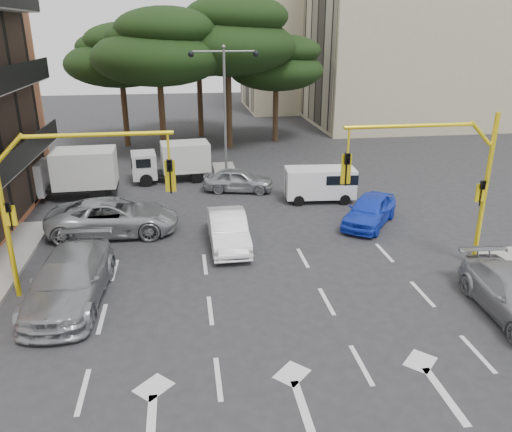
{
  "coord_description": "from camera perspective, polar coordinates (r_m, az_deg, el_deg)",
  "views": [
    {
      "loc": [
        -2.6,
        -14.5,
        8.81
      ],
      "look_at": [
        0.19,
        4.4,
        1.6
      ],
      "focal_mm": 35.0,
      "sensor_mm": 36.0,
      "label": 1
    }
  ],
  "objects": [
    {
      "name": "pine_center",
      "position": [
        38.63,
        -3.16,
        19.88
      ],
      "size": [
        9.98,
        9.98,
        11.16
      ],
      "color": "#382616",
      "rests_on": "ground"
    },
    {
      "name": "box_truck_a",
      "position": [
        29.1,
        -20.79,
        4.44
      ],
      "size": [
        5.52,
        2.46,
        2.68
      ],
      "primitive_type": null,
      "rotation": [
        0.0,
        0.0,
        1.6
      ],
      "color": "silver",
      "rests_on": "ground"
    },
    {
      "name": "median_strip",
      "position": [
        31.83,
        -3.41,
        4.71
      ],
      "size": [
        1.4,
        6.0,
        0.15
      ],
      "primitive_type": "cube",
      "color": "gray",
      "rests_on": "ground"
    },
    {
      "name": "pine_right",
      "position": [
        41.25,
        2.41,
        17.05
      ],
      "size": [
        7.49,
        7.49,
        8.37
      ],
      "color": "#382616",
      "rests_on": "ground"
    },
    {
      "name": "car_white_hatch",
      "position": [
        21.35,
        -3.21,
        -1.59
      ],
      "size": [
        1.59,
        4.45,
        1.46
      ],
      "primitive_type": "imported",
      "rotation": [
        0.0,
        0.0,
        0.01
      ],
      "color": "white",
      "rests_on": "ground"
    },
    {
      "name": "pine_back",
      "position": [
        43.5,
        -6.58,
        18.96
      ],
      "size": [
        9.15,
        9.15,
        10.23
      ],
      "color": "#382616",
      "rests_on": "ground"
    },
    {
      "name": "signal_mast_right",
      "position": [
        19.61,
        20.65,
        4.79
      ],
      "size": [
        5.79,
        0.37,
        6.0
      ],
      "color": "yellow",
      "rests_on": "ground"
    },
    {
      "name": "ground",
      "position": [
        17.16,
        1.53,
        -10.22
      ],
      "size": [
        120.0,
        120.0,
        0.0
      ],
      "primitive_type": "plane",
      "color": "#28282B",
      "rests_on": "ground"
    },
    {
      "name": "apartment_beige_far",
      "position": [
        60.53,
        6.9,
        20.1
      ],
      "size": [
        16.2,
        12.15,
        16.7
      ],
      "color": "tan",
      "rests_on": "ground"
    },
    {
      "name": "van_white",
      "position": [
        27.15,
        7.3,
        3.62
      ],
      "size": [
        3.82,
        1.96,
        1.85
      ],
      "primitive_type": null,
      "rotation": [
        0.0,
        0.0,
        -1.65
      ],
      "color": "white",
      "rests_on": "ground"
    },
    {
      "name": "car_blue_compact",
      "position": [
        24.26,
        12.88,
        0.67
      ],
      "size": [
        3.94,
        4.41,
        1.45
      ],
      "primitive_type": "imported",
      "rotation": [
        0.0,
        0.0,
        -0.65
      ],
      "color": "blue",
      "rests_on": "ground"
    },
    {
      "name": "pine_left_near",
      "position": [
        36.5,
        -11.08,
        18.42
      ],
      "size": [
        9.15,
        9.15,
        10.23
      ],
      "color": "#382616",
      "rests_on": "ground"
    },
    {
      "name": "street_lamp_center",
      "position": [
        30.8,
        -3.63,
        14.33
      ],
      "size": [
        4.16,
        0.36,
        7.77
      ],
      "color": "slate",
      "rests_on": "median_strip"
    },
    {
      "name": "car_silver_cross_b",
      "position": [
        28.63,
        -2.02,
        4.16
      ],
      "size": [
        4.22,
        2.41,
        1.35
      ],
      "primitive_type": "imported",
      "rotation": [
        0.0,
        0.0,
        1.35
      ],
      "color": "#9A9EA2",
      "rests_on": "ground"
    },
    {
      "name": "car_silver_wagon",
      "position": [
        18.19,
        -20.51,
        -6.79
      ],
      "size": [
        2.67,
        5.82,
        1.65
      ],
      "primitive_type": "imported",
      "rotation": [
        0.0,
        0.0,
        -0.06
      ],
      "color": "gray",
      "rests_on": "ground"
    },
    {
      "name": "apartment_beige_near",
      "position": [
        51.68,
        18.66,
        20.27
      ],
      "size": [
        20.2,
        12.15,
        18.7
      ],
      "color": "tan",
      "rests_on": "ground"
    },
    {
      "name": "box_truck_b",
      "position": [
        30.97,
        -9.62,
        6.09
      ],
      "size": [
        4.92,
        2.48,
        2.33
      ],
      "primitive_type": null,
      "rotation": [
        0.0,
        0.0,
        1.68
      ],
      "color": "silver",
      "rests_on": "ground"
    },
    {
      "name": "pine_left_far",
      "position": [
        40.73,
        -15.22,
        17.32
      ],
      "size": [
        8.32,
        8.32,
        9.3
      ],
      "color": "#382616",
      "rests_on": "ground"
    },
    {
      "name": "signal_mast_left",
      "position": [
        17.72,
        -21.8,
        3.02
      ],
      "size": [
        5.79,
        0.37,
        6.0
      ],
      "color": "yellow",
      "rests_on": "ground"
    },
    {
      "name": "car_silver_cross_a",
      "position": [
        23.49,
        -15.96,
        -0.09
      ],
      "size": [
        5.81,
        2.74,
        1.61
      ],
      "primitive_type": "imported",
      "rotation": [
        0.0,
        0.0,
        1.56
      ],
      "color": "#9EA2A6",
      "rests_on": "ground"
    }
  ]
}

